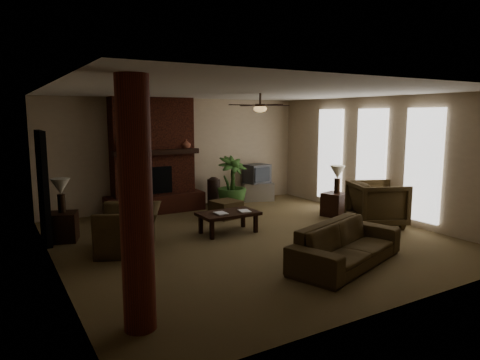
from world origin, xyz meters
TOP-DOWN VIEW (x-y plane):
  - room_shell at (0.00, 0.00)m, footprint 7.00×7.00m
  - fireplace at (-0.80, 3.22)m, footprint 2.40×0.70m
  - windows at (3.45, 0.20)m, footprint 0.08×3.65m
  - log_column at (-2.95, -2.40)m, footprint 0.36×0.36m
  - doorway at (-3.44, 1.80)m, footprint 0.10×1.00m
  - ceiling_fan at (0.40, 0.30)m, footprint 1.35×1.35m
  - sofa at (0.55, -2.02)m, footprint 2.35×1.34m
  - armchair_left at (-2.23, 0.44)m, footprint 1.20×1.42m
  - armchair_right at (2.87, -0.56)m, footprint 1.30×1.34m
  - coffee_table at (-0.17, 0.58)m, footprint 1.20×0.70m
  - ottoman at (0.43, 1.77)m, footprint 0.70×0.70m
  - tv_stand at (2.20, 3.15)m, footprint 0.97×0.76m
  - tv at (2.17, 3.14)m, footprint 0.71×0.60m
  - floor_vase at (0.81, 3.15)m, footprint 0.34×0.34m
  - floor_plant at (0.97, 2.45)m, footprint 0.91×1.44m
  - side_table_left at (-3.15, 1.67)m, footprint 0.63×0.63m
  - lamp_left at (-3.15, 1.71)m, footprint 0.37×0.37m
  - side_table_right at (2.74, 0.61)m, footprint 0.62×0.62m
  - lamp_right at (2.79, 0.60)m, footprint 0.41×0.41m
  - mantel_plant at (-1.62, 2.94)m, footprint 0.45×0.48m
  - mantel_vase at (-0.01, 3.00)m, footprint 0.23×0.23m
  - book_a at (-0.48, 0.52)m, footprint 0.22×0.03m
  - book_b at (0.04, 0.48)m, footprint 0.21×0.06m

SIDE VIEW (x-z plane):
  - ottoman at x=0.43m, z-range 0.00..0.40m
  - tv_stand at x=2.20m, z-range 0.00..0.50m
  - side_table_left at x=-3.15m, z-range 0.00..0.55m
  - side_table_right at x=2.74m, z-range 0.00..0.55m
  - coffee_table at x=-0.17m, z-range 0.16..0.59m
  - floor_plant at x=0.97m, z-range 0.00..0.76m
  - floor_vase at x=0.81m, z-range 0.05..0.82m
  - sofa at x=0.55m, z-range 0.00..0.88m
  - armchair_left at x=-2.23m, z-range 0.00..1.06m
  - armchair_right at x=2.87m, z-range 0.00..1.07m
  - book_a at x=-0.48m, z-range 0.43..0.72m
  - book_b at x=0.04m, z-range 0.43..0.72m
  - tv at x=2.17m, z-range 0.50..1.02m
  - lamp_left at x=-3.15m, z-range 0.68..1.33m
  - lamp_right at x=2.79m, z-range 0.68..1.33m
  - doorway at x=-3.44m, z-range 0.00..2.10m
  - fireplace at x=-0.80m, z-range -0.24..2.56m
  - windows at x=3.45m, z-range 0.17..2.53m
  - log_column at x=-2.95m, z-range 0.00..2.80m
  - room_shell at x=0.00m, z-range -2.10..4.90m
  - mantel_vase at x=-0.01m, z-range 1.56..1.78m
  - mantel_plant at x=-1.62m, z-range 1.56..1.89m
  - ceiling_fan at x=0.40m, z-range 2.34..2.72m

